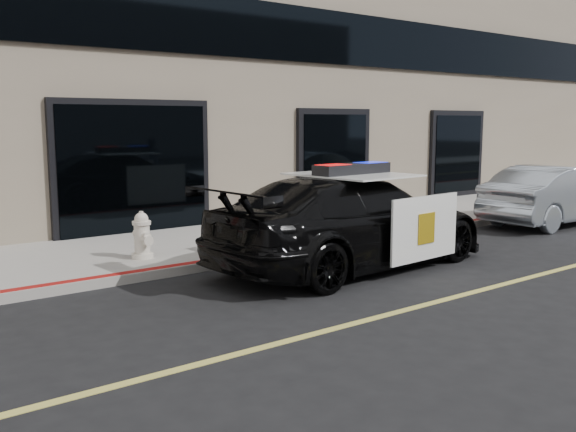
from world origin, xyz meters
TOP-DOWN VIEW (x-y plane):
  - ground at (0.00, 0.00)m, footprint 120.00×120.00m
  - sidewalk_n at (0.00, 5.25)m, footprint 60.00×3.50m
  - police_car at (0.72, 2.25)m, footprint 2.89×5.62m
  - silver_sedan at (7.66, 2.59)m, footprint 1.63×4.30m
  - fire_hydrant at (-2.04, 4.41)m, footprint 0.36×0.50m

SIDE VIEW (x-z plane):
  - ground at x=0.00m, z-range 0.00..0.00m
  - sidewalk_n at x=0.00m, z-range 0.00..0.15m
  - fire_hydrant at x=-2.04m, z-range 0.13..0.92m
  - silver_sedan at x=7.66m, z-range 0.00..1.40m
  - police_car at x=0.72m, z-range -0.09..1.65m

